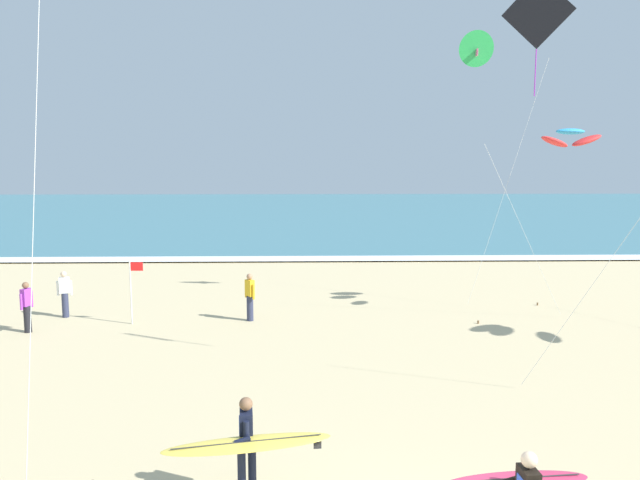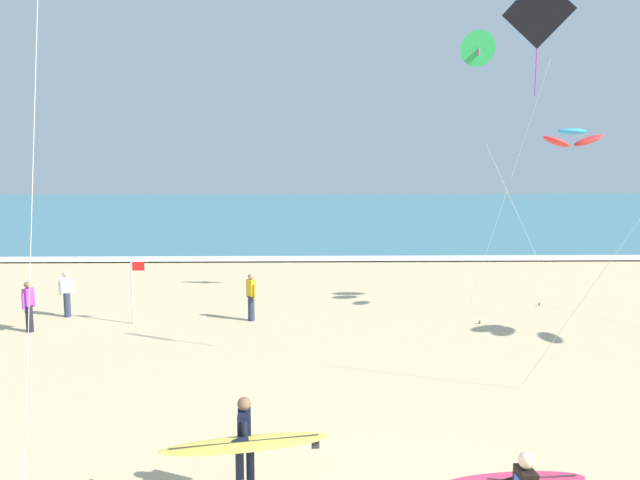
# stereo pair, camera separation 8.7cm
# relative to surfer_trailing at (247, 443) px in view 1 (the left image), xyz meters

# --- Properties ---
(ocean_water) EXTENTS (160.00, 60.00, 0.08)m
(ocean_water) POSITION_rel_surfer_trailing_xyz_m (1.93, 53.12, -1.01)
(ocean_water) COLOR teal
(ocean_water) RESTS_ON ground
(shoreline_foam) EXTENTS (160.00, 1.68, 0.01)m
(shoreline_foam) POSITION_rel_surfer_trailing_xyz_m (1.93, 23.42, -0.97)
(shoreline_foam) COLOR white
(shoreline_foam) RESTS_ON ocean_water
(surfer_trailing) EXTENTS (2.59, 1.04, 1.71)m
(surfer_trailing) POSITION_rel_surfer_trailing_xyz_m (0.00, 0.00, 0.00)
(surfer_trailing) COLOR black
(surfer_trailing) RESTS_ON ground
(kite_diamond_charcoal_near) EXTENTS (3.94, 2.17, 9.28)m
(kite_diamond_charcoal_near) POSITION_rel_surfer_trailing_xyz_m (6.03, 4.79, 7.24)
(kite_diamond_charcoal_near) COLOR black
(kite_diamond_charcoal_near) RESTS_ON ground
(kite_delta_emerald_far) EXTENTS (3.29, 0.48, 9.73)m
(kite_delta_emerald_far) POSITION_rel_surfer_trailing_xyz_m (6.83, 12.85, 8.02)
(kite_delta_emerald_far) COLOR green
(kite_delta_emerald_far) RESTS_ON ground
(kite_arc_cobalt_low) EXTENTS (3.80, 2.35, 6.33)m
(kite_arc_cobalt_low) POSITION_rel_surfer_trailing_xyz_m (9.58, 11.26, 4.96)
(kite_arc_cobalt_low) COLOR red
(kite_arc_cobalt_low) RESTS_ON ground
(bystander_purple_top) EXTENTS (0.28, 0.48, 1.59)m
(bystander_purple_top) POSITION_rel_surfer_trailing_xyz_m (-7.70, 9.91, -0.24)
(bystander_purple_top) COLOR black
(bystander_purple_top) RESTS_ON ground
(bystander_yellow_top) EXTENTS (0.35, 0.40, 1.59)m
(bystander_yellow_top) POSITION_rel_surfer_trailing_xyz_m (-0.92, 11.13, -0.24)
(bystander_yellow_top) COLOR #2D334C
(bystander_yellow_top) RESTS_ON ground
(bystander_white_top) EXTENTS (0.49, 0.24, 1.59)m
(bystander_white_top) POSITION_rel_surfer_trailing_xyz_m (-7.24, 11.74, -0.24)
(bystander_white_top) COLOR #2D334C
(bystander_white_top) RESTS_ON ground
(lifeguard_flag) EXTENTS (0.45, 0.05, 2.10)m
(lifeguard_flag) POSITION_rel_surfer_trailing_xyz_m (-4.69, 10.82, 0.21)
(lifeguard_flag) COLOR silver
(lifeguard_flag) RESTS_ON ground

